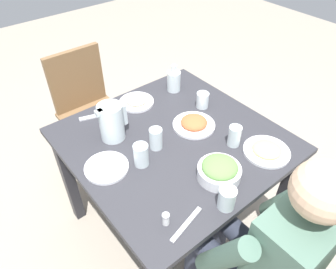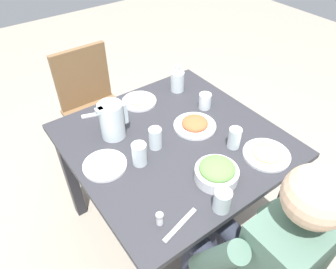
% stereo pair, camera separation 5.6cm
% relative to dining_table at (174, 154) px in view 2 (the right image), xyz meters
% --- Properties ---
extents(ground_plane, '(8.00, 8.00, 0.00)m').
position_rel_dining_table_xyz_m(ground_plane, '(0.00, 0.00, -0.63)').
color(ground_plane, gray).
extents(dining_table, '(0.99, 0.99, 0.75)m').
position_rel_dining_table_xyz_m(dining_table, '(0.00, 0.00, 0.00)').
color(dining_table, '#2D2D33').
rests_on(dining_table, ground_plane).
extents(chair_far, '(0.40, 0.40, 0.89)m').
position_rel_dining_table_xyz_m(chair_far, '(-0.08, 0.84, -0.13)').
color(chair_far, brown).
rests_on(chair_far, ground_plane).
extents(diner_near, '(0.48, 0.53, 1.18)m').
position_rel_dining_table_xyz_m(diner_near, '(-0.06, -0.64, 0.01)').
color(diner_near, '#4C6B5B').
rests_on(diner_near, ground_plane).
extents(water_pitcher, '(0.16, 0.12, 0.19)m').
position_rel_dining_table_xyz_m(water_pitcher, '(-0.23, 0.20, 0.21)').
color(water_pitcher, silver).
rests_on(water_pitcher, dining_table).
extents(salad_bowl, '(0.19, 0.19, 0.09)m').
position_rel_dining_table_xyz_m(salad_bowl, '(-0.01, -0.32, 0.15)').
color(salad_bowl, white).
rests_on(salad_bowl, dining_table).
extents(plate_rice_curry, '(0.22, 0.22, 0.05)m').
position_rel_dining_table_xyz_m(plate_rice_curry, '(0.14, 0.01, 0.13)').
color(plate_rice_curry, white).
rests_on(plate_rice_curry, dining_table).
extents(plate_beans, '(0.20, 0.20, 0.04)m').
position_rel_dining_table_xyz_m(plate_beans, '(0.03, 0.37, 0.13)').
color(plate_beans, white).
rests_on(plate_beans, dining_table).
extents(plate_yoghurt, '(0.20, 0.20, 0.05)m').
position_rel_dining_table_xyz_m(plate_yoghurt, '(-0.37, 0.03, 0.13)').
color(plate_yoghurt, white).
rests_on(plate_yoghurt, dining_table).
extents(plate_fries, '(0.22, 0.22, 0.04)m').
position_rel_dining_table_xyz_m(plate_fries, '(0.28, -0.35, 0.13)').
color(plate_fries, white).
rests_on(plate_fries, dining_table).
extents(water_glass_far_right, '(0.07, 0.07, 0.10)m').
position_rel_dining_table_xyz_m(water_glass_far_right, '(-0.10, -0.44, 0.16)').
color(water_glass_far_right, silver).
rests_on(water_glass_far_right, dining_table).
extents(water_glass_by_pitcher, '(0.06, 0.06, 0.11)m').
position_rel_dining_table_xyz_m(water_glass_by_pitcher, '(-0.11, 0.01, 0.17)').
color(water_glass_by_pitcher, silver).
rests_on(water_glass_by_pitcher, dining_table).
extents(water_glass_center, '(0.07, 0.07, 0.11)m').
position_rel_dining_table_xyz_m(water_glass_center, '(-0.23, -0.04, 0.17)').
color(water_glass_center, silver).
rests_on(water_glass_center, dining_table).
extents(water_glass_near_left, '(0.07, 0.07, 0.09)m').
position_rel_dining_table_xyz_m(water_glass_near_left, '(0.30, 0.11, 0.16)').
color(water_glass_near_left, silver).
rests_on(water_glass_near_left, dining_table).
extents(water_glass_far_left, '(0.06, 0.06, 0.11)m').
position_rel_dining_table_xyz_m(water_glass_far_left, '(0.20, -0.21, 0.16)').
color(water_glass_far_left, silver).
rests_on(water_glass_far_left, dining_table).
extents(oil_carafe, '(0.08, 0.08, 0.16)m').
position_rel_dining_table_xyz_m(oil_carafe, '(0.28, 0.34, 0.17)').
color(oil_carafe, silver).
rests_on(oil_carafe, dining_table).
extents(salt_shaker, '(0.03, 0.03, 0.05)m').
position_rel_dining_table_xyz_m(salt_shaker, '(-0.34, -0.36, 0.14)').
color(salt_shaker, white).
rests_on(salt_shaker, dining_table).
extents(fork_near, '(0.17, 0.08, 0.01)m').
position_rel_dining_table_xyz_m(fork_near, '(-0.22, 0.40, 0.12)').
color(fork_near, silver).
rests_on(fork_near, dining_table).
extents(knife_near, '(0.18, 0.06, 0.01)m').
position_rel_dining_table_xyz_m(knife_near, '(-0.28, -0.41, 0.12)').
color(knife_near, silver).
rests_on(knife_near, dining_table).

